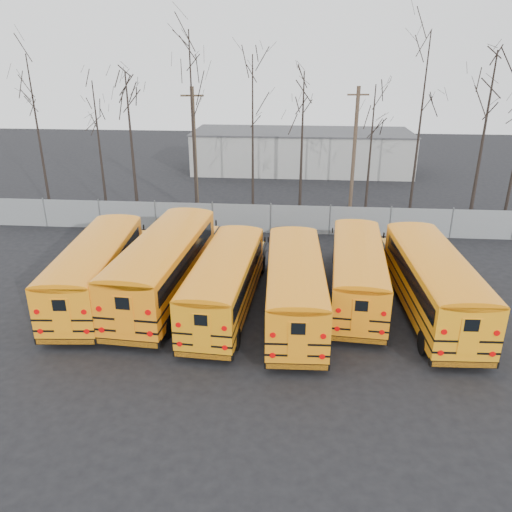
# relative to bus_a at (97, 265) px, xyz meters

# --- Properties ---
(ground) EXTENTS (120.00, 120.00, 0.00)m
(ground) POSITION_rel_bus_a_xyz_m (7.93, -1.42, -1.81)
(ground) COLOR black
(ground) RESTS_ON ground
(fence) EXTENTS (40.00, 0.04, 2.00)m
(fence) POSITION_rel_bus_a_xyz_m (7.93, 10.58, -0.81)
(fence) COLOR gray
(fence) RESTS_ON ground
(distant_building) EXTENTS (22.00, 8.00, 4.00)m
(distant_building) POSITION_rel_bus_a_xyz_m (9.93, 30.58, 0.19)
(distant_building) COLOR #9A9995
(distant_building) RESTS_ON ground
(bus_a) EXTENTS (3.41, 11.21, 3.09)m
(bus_a) POSITION_rel_bus_a_xyz_m (0.00, 0.00, 0.00)
(bus_a) COLOR black
(bus_a) RESTS_ON ground
(bus_b) EXTENTS (3.49, 12.09, 3.34)m
(bus_b) POSITION_rel_bus_a_xyz_m (3.32, 0.46, 0.15)
(bus_b) COLOR black
(bus_b) RESTS_ON ground
(bus_c) EXTENTS (3.04, 10.65, 2.95)m
(bus_c) POSITION_rel_bus_a_xyz_m (6.49, -0.74, -0.09)
(bus_c) COLOR black
(bus_c) RESTS_ON ground
(bus_d) EXTENTS (2.89, 10.91, 3.03)m
(bus_d) POSITION_rel_bus_a_xyz_m (9.73, -1.02, -0.04)
(bus_d) COLOR black
(bus_d) RESTS_ON ground
(bus_e) EXTENTS (3.14, 10.64, 2.94)m
(bus_e) POSITION_rel_bus_a_xyz_m (12.76, 0.95, -0.09)
(bus_e) COLOR black
(bus_e) RESTS_ON ground
(bus_f) EXTENTS (3.06, 11.32, 3.14)m
(bus_f) POSITION_rel_bus_a_xyz_m (16.05, -0.18, 0.03)
(bus_f) COLOR black
(bus_f) RESTS_ON ground
(utility_pole_left) EXTENTS (1.66, 0.29, 9.32)m
(utility_pole_left) POSITION_rel_bus_a_xyz_m (2.04, 14.60, 2.97)
(utility_pole_left) COLOR #433626
(utility_pole_left) RESTS_ON ground
(utility_pole_right) EXTENTS (1.64, 0.35, 9.24)m
(utility_pole_right) POSITION_rel_bus_a_xyz_m (13.96, 17.46, 2.94)
(utility_pole_right) COLOR #4A392A
(utility_pole_right) RESTS_ON ground
(tree_0) EXTENTS (0.26, 0.26, 11.46)m
(tree_0) POSITION_rel_bus_a_xyz_m (-10.04, 15.12, 3.92)
(tree_0) COLOR black
(tree_0) RESTS_ON ground
(tree_1) EXTENTS (0.26, 0.26, 9.62)m
(tree_1) POSITION_rel_bus_a_xyz_m (-5.68, 15.87, 3.00)
(tree_1) COLOR black
(tree_1) RESTS_ON ground
(tree_2) EXTENTS (0.26, 0.26, 10.33)m
(tree_2) POSITION_rel_bus_a_xyz_m (-2.75, 14.79, 3.35)
(tree_2) COLOR black
(tree_2) RESTS_ON ground
(tree_3) EXTENTS (0.26, 0.26, 12.96)m
(tree_3) POSITION_rel_bus_a_xyz_m (2.15, 13.87, 4.67)
(tree_3) COLOR black
(tree_3) RESTS_ON ground
(tree_4) EXTENTS (0.26, 0.26, 11.43)m
(tree_4) POSITION_rel_bus_a_xyz_m (6.31, 14.92, 3.90)
(tree_4) COLOR black
(tree_4) RESTS_ON ground
(tree_5) EXTENTS (0.26, 0.26, 10.32)m
(tree_5) POSITION_rel_bus_a_xyz_m (9.90, 15.66, 3.35)
(tree_5) COLOR black
(tree_5) RESTS_ON ground
(tree_6) EXTENTS (0.26, 0.26, 9.55)m
(tree_6) POSITION_rel_bus_a_xyz_m (14.71, 14.01, 2.96)
(tree_6) COLOR black
(tree_6) RESTS_ON ground
(tree_7) EXTENTS (0.26, 0.26, 12.91)m
(tree_7) POSITION_rel_bus_a_xyz_m (18.25, 15.55, 4.64)
(tree_7) COLOR black
(tree_7) RESTS_ON ground
(tree_8) EXTENTS (0.26, 0.26, 11.67)m
(tree_8) POSITION_rel_bus_a_xyz_m (22.00, 13.36, 4.02)
(tree_8) COLOR black
(tree_8) RESTS_ON ground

